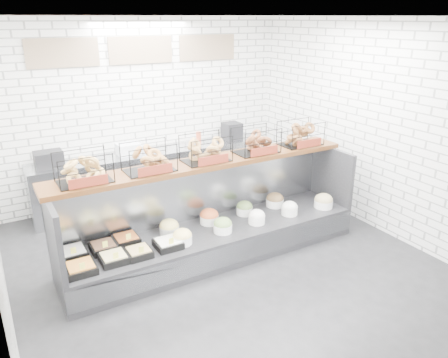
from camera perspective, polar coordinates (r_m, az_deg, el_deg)
ground at (r=5.72m, az=0.29°, el=-11.13°), size 5.50×5.50×0.00m
room_shell at (r=5.49m, az=-2.88°, el=10.56°), size 5.02×5.51×3.01m
display_case at (r=5.82m, az=-1.52°, el=-6.86°), size 4.00×0.90×1.20m
bagel_shelf at (r=5.57m, az=-2.38°, el=3.58°), size 4.10×0.50×0.40m
prep_counter at (r=7.52m, az=-9.08°, el=0.52°), size 4.00×0.60×1.20m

